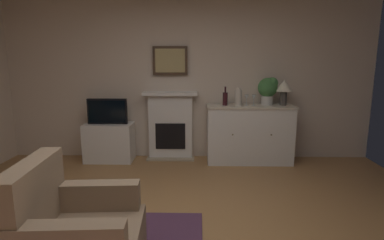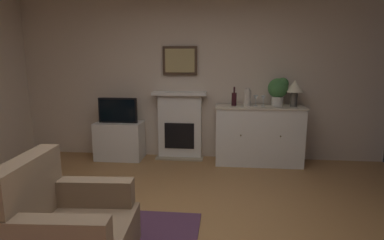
{
  "view_description": "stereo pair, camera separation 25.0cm",
  "coord_description": "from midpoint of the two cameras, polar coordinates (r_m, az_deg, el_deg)",
  "views": [
    {
      "loc": [
        0.18,
        -2.44,
        1.6
      ],
      "look_at": [
        0.11,
        0.67,
        1.0
      ],
      "focal_mm": 29.19,
      "sensor_mm": 36.0,
      "label": 1
    },
    {
      "loc": [
        0.43,
        -2.43,
        1.6
      ],
      "look_at": [
        0.11,
        0.67,
        1.0
      ],
      "focal_mm": 29.19,
      "sensor_mm": 36.0,
      "label": 2
    }
  ],
  "objects": [
    {
      "name": "vase_decorative",
      "position": [
        4.79,
        11.57,
        4.1
      ],
      "size": [
        0.11,
        0.11,
        0.28
      ],
      "color": "beige",
      "rests_on": "sideboard_cabinet"
    },
    {
      "name": "potted_plant_small",
      "position": [
        4.94,
        16.95,
        5.42
      ],
      "size": [
        0.3,
        0.3,
        0.43
      ],
      "color": "beige",
      "rests_on": "sideboard_cabinet"
    },
    {
      "name": "wine_glass_center",
      "position": [
        4.86,
        14.36,
        3.86
      ],
      "size": [
        0.07,
        0.07,
        0.16
      ],
      "color": "silver",
      "rests_on": "sideboard_cabinet"
    },
    {
      "name": "wall_rear",
      "position": [
        5.1,
        2.43,
        8.65
      ],
      "size": [
        5.96,
        0.06,
        2.8
      ],
      "primitive_type": "cube",
      "color": "beige",
      "rests_on": "ground_plane"
    },
    {
      "name": "fireplace_unit",
      "position": [
        5.11,
        -0.81,
        -0.98
      ],
      "size": [
        0.87,
        0.3,
        1.1
      ],
      "color": "white",
      "rests_on": "ground_plane"
    },
    {
      "name": "table_lamp",
      "position": [
        4.94,
        19.66,
        5.53
      ],
      "size": [
        0.26,
        0.26,
        0.4
      ],
      "color": "#4C4742",
      "rests_on": "sideboard_cabinet"
    },
    {
      "name": "armchair",
      "position": [
        2.54,
        -19.28,
        -18.36
      ],
      "size": [
        0.86,
        0.82,
        0.92
      ],
      "color": "#8C7259",
      "rests_on": "ground_plane"
    },
    {
      "name": "sideboard_cabinet",
      "position": [
        4.97,
        13.52,
        -2.71
      ],
      "size": [
        1.34,
        0.49,
        0.91
      ],
      "color": "white",
      "rests_on": "ground_plane"
    },
    {
      "name": "wine_bottle",
      "position": [
        4.82,
        9.18,
        3.84
      ],
      "size": [
        0.08,
        0.08,
        0.29
      ],
      "color": "#331419",
      "rests_on": "sideboard_cabinet"
    },
    {
      "name": "tv_cabinet",
      "position": [
        5.21,
        -11.75,
        -3.72
      ],
      "size": [
        0.75,
        0.42,
        0.61
      ],
      "color": "white",
      "rests_on": "ground_plane"
    },
    {
      "name": "wine_glass_left",
      "position": [
        4.84,
        13.07,
        3.9
      ],
      "size": [
        0.07,
        0.07,
        0.16
      ],
      "color": "silver",
      "rests_on": "sideboard_cabinet"
    },
    {
      "name": "tv_set",
      "position": [
        5.09,
        -12.04,
        1.73
      ],
      "size": [
        0.62,
        0.07,
        0.4
      ],
      "color": "black",
      "rests_on": "tv_cabinet"
    },
    {
      "name": "framed_picture",
      "position": [
        5.04,
        -0.78,
        10.8
      ],
      "size": [
        0.55,
        0.04,
        0.45
      ],
      "color": "#473323"
    }
  ]
}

